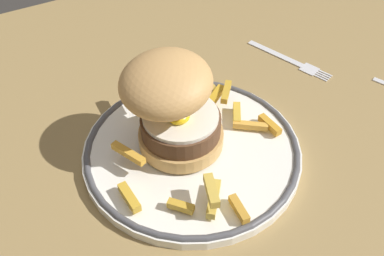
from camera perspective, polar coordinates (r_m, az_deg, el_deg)
ground_plane at (r=55.84cm, az=-0.82°, el=-5.88°), size 112.37×92.57×4.00cm
dinner_plate at (r=54.65cm, az=-0.00°, el=-2.82°), size 26.35×26.35×1.60cm
burger at (r=50.66cm, az=-2.46°, el=3.02°), size 14.44×14.22×11.94cm
fries_pile at (r=53.41cm, az=0.87°, el=-1.30°), size 20.93×25.08×3.00cm
fork at (r=71.25cm, az=12.34°, el=8.41°), size 6.11×14.03×0.36cm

